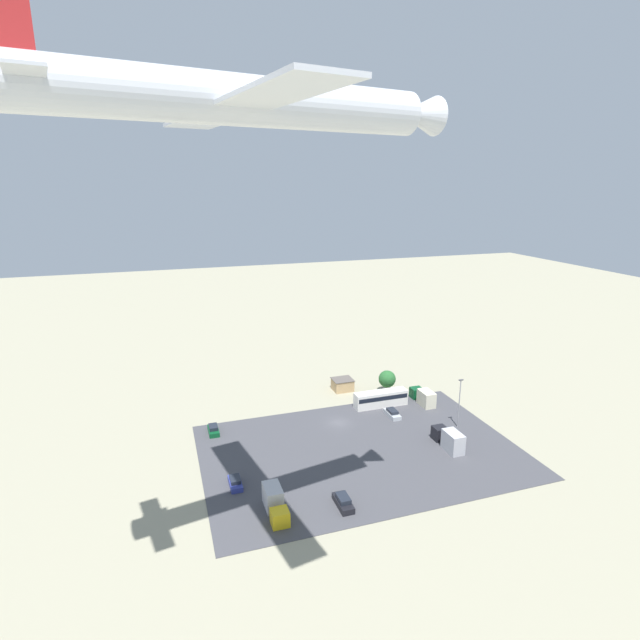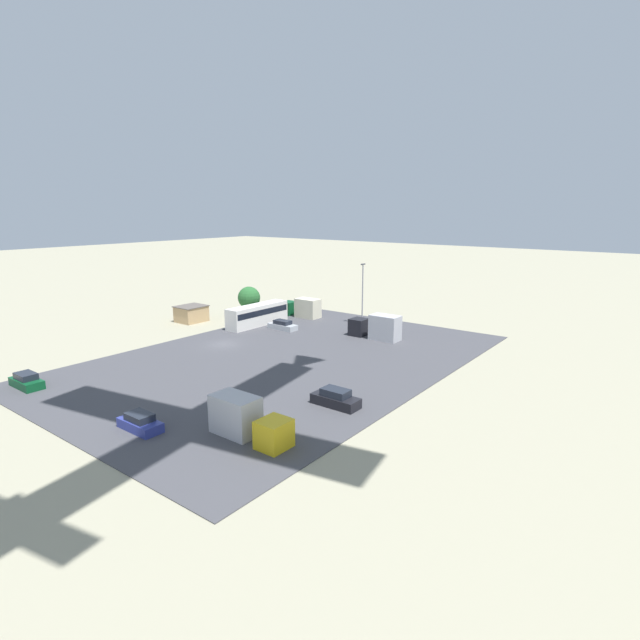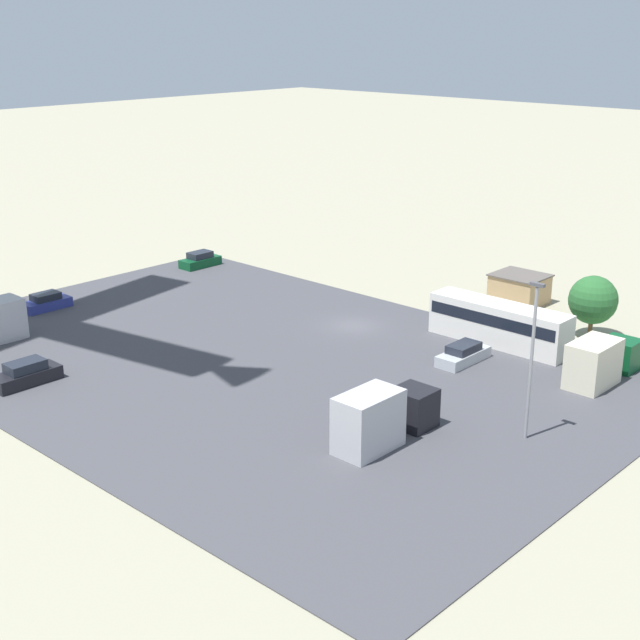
% 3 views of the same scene
% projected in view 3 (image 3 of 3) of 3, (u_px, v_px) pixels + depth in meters
% --- Properties ---
extents(ground_plane, '(400.00, 400.00, 0.00)m').
position_uv_depth(ground_plane, '(353.00, 327.00, 74.03)').
color(ground_plane, gray).
extents(parking_lot_surface, '(55.09, 37.15, 0.08)m').
position_uv_depth(parking_lot_surface, '(254.00, 362.00, 66.21)').
color(parking_lot_surface, '#424247').
rests_on(parking_lot_surface, ground).
extents(shed_building, '(4.59, 4.08, 2.65)m').
position_uv_depth(shed_building, '(519.00, 289.00, 79.82)').
color(shed_building, tan).
rests_on(shed_building, ground).
extents(bus, '(11.52, 2.64, 3.30)m').
position_uv_depth(bus, '(499.00, 322.00, 69.26)').
color(bus, silver).
rests_on(bus, ground).
extents(parked_car_0, '(1.86, 4.71, 1.42)m').
position_uv_depth(parked_car_0, '(463.00, 354.00, 65.96)').
color(parked_car_0, '#ADB2B7').
rests_on(parked_car_0, ground).
extents(parked_car_1, '(1.90, 4.72, 1.66)m').
position_uv_depth(parked_car_1, '(26.00, 374.00, 61.95)').
color(parked_car_1, black).
rests_on(parked_car_1, ground).
extents(parked_car_2, '(1.88, 4.25, 1.54)m').
position_uv_depth(parked_car_2, '(200.00, 260.00, 91.69)').
color(parked_car_2, '#0C4723').
rests_on(parked_car_2, ground).
extents(parked_car_3, '(1.84, 4.20, 1.45)m').
position_uv_depth(parked_car_3, '(46.00, 302.00, 78.11)').
color(parked_car_3, navy).
rests_on(parked_car_3, ground).
extents(parked_truck_1, '(2.48, 7.48, 3.24)m').
position_uv_depth(parked_truck_1, '(601.00, 361.00, 62.23)').
color(parked_truck_1, '#0C4723').
rests_on(parked_truck_1, ground).
extents(parked_truck_2, '(2.41, 7.61, 3.55)m').
position_uv_depth(parked_truck_2, '(382.00, 418.00, 52.99)').
color(parked_truck_2, black).
rests_on(parked_truck_2, ground).
extents(tree_near_shed, '(3.87, 3.87, 5.13)m').
position_uv_depth(tree_near_shed, '(593.00, 300.00, 70.36)').
color(tree_near_shed, brown).
rests_on(tree_near_shed, ground).
extents(light_pole_lot_centre, '(0.90, 0.28, 9.81)m').
position_uv_depth(light_pole_lot_centre, '(532.00, 356.00, 52.37)').
color(light_pole_lot_centre, gray).
rests_on(light_pole_lot_centre, ground).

